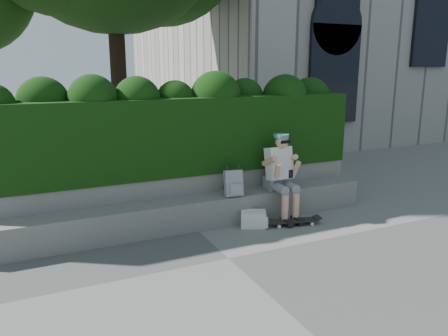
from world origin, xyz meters
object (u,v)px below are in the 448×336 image
backpack_ground (253,219)px  skateboard (294,221)px  backpack_plaid (233,183)px  person (281,173)px

backpack_ground → skateboard: bearing=7.5°
backpack_plaid → backpack_ground: 0.63m
skateboard → backpack_ground: (-0.61, 0.21, 0.06)m
person → backpack_ground: person is taller
backpack_plaid → backpack_ground: backpack_plaid is taller
skateboard → backpack_plaid: bearing=162.6°
person → backpack_plaid: 0.82m
person → backpack_ground: (-0.60, -0.19, -0.63)m
person → backpack_ground: size_ratio=3.63×
backpack_plaid → backpack_ground: size_ratio=1.07×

